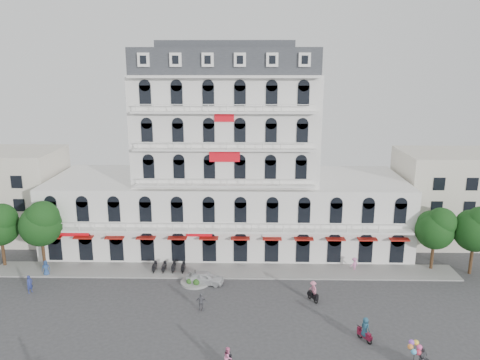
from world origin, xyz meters
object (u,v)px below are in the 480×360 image
parked_car (205,278)px  rider_southwest (228,359)px  rider_northeast (423,360)px  rider_east (365,329)px  rider_center (313,291)px  balloon_vendor (418,357)px

parked_car → rider_southwest: bearing=-159.7°
parked_car → rider_northeast: size_ratio=1.93×
rider_east → rider_center: 7.77m
rider_northeast → balloon_vendor: balloon_vendor is taller
rider_east → balloon_vendor: (3.12, -4.05, 0.13)m
rider_east → rider_northeast: size_ratio=1.07×
parked_car → rider_southwest: rider_southwest is taller
balloon_vendor → rider_east: bearing=127.6°
parked_car → rider_east: bearing=-117.2°
parked_car → rider_center: size_ratio=1.86×
parked_car → balloon_vendor: 23.06m
parked_car → rider_east: 18.12m
parked_car → rider_southwest: 15.21m
rider_southwest → rider_east: bearing=-62.1°
parked_car → rider_southwest: (3.16, -14.87, 0.41)m
rider_east → rider_center: bearing=-4.7°
rider_northeast → rider_center: bearing=-93.3°
parked_car → rider_east: (14.75, -10.52, 0.44)m
rider_northeast → parked_car: bearing=-74.6°
rider_center → rider_southwest: bearing=-62.6°
rider_northeast → balloon_vendor: (-0.35, 0.02, 0.24)m
rider_east → balloon_vendor: bearing=-174.3°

